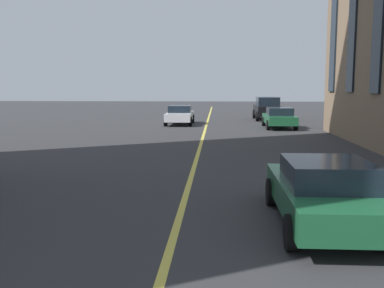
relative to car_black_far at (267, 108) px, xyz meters
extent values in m
cube|color=#D8C64C|center=(-18.24, 4.90, -0.96)|extent=(80.00, 0.16, 0.01)
cube|color=black|center=(0.00, 0.00, -0.19)|extent=(4.70, 1.95, 0.80)
cube|color=#19232D|center=(0.00, 0.00, 0.56)|extent=(2.58, 1.72, 0.70)
cylinder|color=black|center=(1.55, 0.94, -0.59)|extent=(0.76, 0.27, 0.76)
cylinder|color=black|center=(1.55, -0.94, -0.59)|extent=(0.76, 0.27, 0.76)
cylinder|color=black|center=(-1.55, 0.94, -0.59)|extent=(0.76, 0.27, 0.76)
cylinder|color=black|center=(-1.55, -0.94, -0.59)|extent=(0.76, 0.27, 0.76)
cube|color=#1E6038|center=(-27.75, 1.93, -0.37)|extent=(4.40, 1.80, 0.55)
cube|color=#19232D|center=(-27.97, 1.93, 0.15)|extent=(1.85, 1.58, 0.50)
cylinder|color=black|center=(-26.30, 2.80, -0.65)|extent=(0.64, 0.22, 0.64)
cylinder|color=black|center=(-26.30, 1.07, -0.65)|extent=(0.64, 0.22, 0.64)
cylinder|color=black|center=(-29.20, 2.80, -0.65)|extent=(0.64, 0.22, 0.64)
cube|color=silver|center=(-4.78, 6.86, -0.37)|extent=(4.40, 1.80, 0.55)
cube|color=#19232D|center=(-4.56, 6.86, 0.15)|extent=(1.85, 1.58, 0.50)
cylinder|color=black|center=(-6.23, 6.00, -0.65)|extent=(0.64, 0.22, 0.64)
cylinder|color=black|center=(-6.23, 7.73, -0.65)|extent=(0.64, 0.22, 0.64)
cylinder|color=black|center=(-3.32, 6.00, -0.65)|extent=(0.64, 0.22, 0.64)
cylinder|color=black|center=(-3.32, 7.73, -0.65)|extent=(0.64, 0.22, 0.64)
cube|color=#1E6038|center=(-7.07, 0.00, -0.37)|extent=(4.40, 1.80, 0.55)
cube|color=#19232D|center=(-7.29, 0.00, 0.15)|extent=(1.85, 1.58, 0.50)
cylinder|color=black|center=(-5.62, 0.86, -0.65)|extent=(0.64, 0.22, 0.64)
cylinder|color=black|center=(-5.62, -0.86, -0.65)|extent=(0.64, 0.22, 0.64)
cylinder|color=black|center=(-8.53, 0.86, -0.65)|extent=(0.64, 0.22, 0.64)
cylinder|color=black|center=(-8.53, -0.86, -0.65)|extent=(0.64, 0.22, 0.64)
camera|label=1|loc=(-36.52, 4.09, 1.86)|focal=40.93mm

